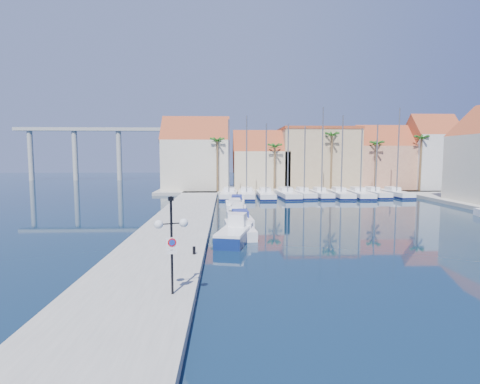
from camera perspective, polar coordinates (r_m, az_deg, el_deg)
name	(u,v)px	position (r m, az deg, el deg)	size (l,w,h in m)	color
ground	(298,261)	(24.51, 8.84, -10.32)	(260.00, 260.00, 0.00)	black
quay_west	(181,221)	(37.45, -8.96, -4.42)	(6.00, 77.00, 0.50)	gray
shore_north	(301,190)	(72.90, 9.33, 0.38)	(54.00, 16.00, 0.50)	gray
lamp_post	(171,230)	(16.82, -10.41, -5.77)	(1.44, 0.75, 4.40)	black
bollard	(194,250)	(23.95, -7.01, -8.82)	(0.20, 0.20, 0.49)	black
fishing_boat	(235,233)	(29.43, -0.73, -6.21)	(3.25, 6.16, 2.05)	navy
motorboat_west_0	(240,228)	(32.02, -0.07, -5.57)	(2.63, 6.71, 1.40)	white
motorboat_west_1	(240,218)	(37.20, -0.08, -4.01)	(2.56, 6.69, 1.40)	white
motorboat_west_2	(238,211)	(42.40, -0.35, -2.84)	(2.15, 5.67, 1.40)	white
motorboat_west_3	(234,205)	(46.94, -0.88, -2.03)	(2.13, 6.41, 1.40)	white
motorboat_west_4	(237,201)	(51.27, -0.48, -1.39)	(2.27, 6.34, 1.40)	white
sailboat_0	(229,194)	(60.03, -1.68, -0.31)	(3.05, 9.81, 12.38)	white
sailboat_1	(247,194)	(60.06, 1.01, -0.31)	(3.33, 10.29, 12.93)	white
sailboat_2	(266,194)	(59.58, 3.92, -0.37)	(2.61, 9.42, 11.71)	white
sailboat_3	(287,194)	(60.77, 7.13, -0.30)	(3.26, 10.30, 11.71)	white
sailboat_4	(303,194)	(61.22, 9.62, -0.26)	(2.75, 8.35, 11.35)	white
sailboat_5	(321,193)	(61.71, 12.19, -0.21)	(2.41, 8.33, 14.32)	white
sailboat_6	(340,194)	(62.50, 15.02, -0.25)	(2.80, 9.39, 13.06)	white
sailboat_7	(359,194)	(63.45, 17.71, -0.27)	(3.12, 9.75, 11.01)	white
sailboat_8	(374,193)	(65.19, 19.76, -0.16)	(2.64, 8.62, 11.79)	white
sailboat_9	(395,193)	(66.25, 22.54, -0.13)	(2.80, 8.72, 14.33)	white
building_0	(196,157)	(70.34, -6.66, 5.35)	(12.30, 9.00, 13.50)	beige
building_1	(261,163)	(70.46, 3.15, 4.38)	(10.30, 8.00, 11.00)	beige
building_2	(317,158)	(73.29, 11.71, 5.07)	(14.20, 10.20, 11.50)	tan
building_3	(381,160)	(76.14, 20.72, 4.54)	(10.30, 8.00, 12.00)	#B6765C
building_4	(431,154)	(79.19, 27.06, 5.12)	(8.30, 8.00, 14.00)	silver
palm_0	(217,142)	(65.20, -3.49, 7.61)	(2.60, 2.60, 10.15)	brown
palm_1	(275,148)	(65.72, 5.33, 6.76)	(2.60, 2.60, 9.15)	brown
palm_2	(332,137)	(67.83, 13.83, 8.17)	(2.60, 2.60, 11.15)	brown
palm_3	(377,145)	(70.39, 20.12, 6.75)	(2.60, 2.60, 9.65)	brown
palm_4	(422,140)	(73.82, 25.94, 7.19)	(2.60, 2.60, 10.65)	brown
viaduct	(100,143)	(110.70, -20.54, 7.00)	(48.00, 2.20, 14.45)	#9E9E99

